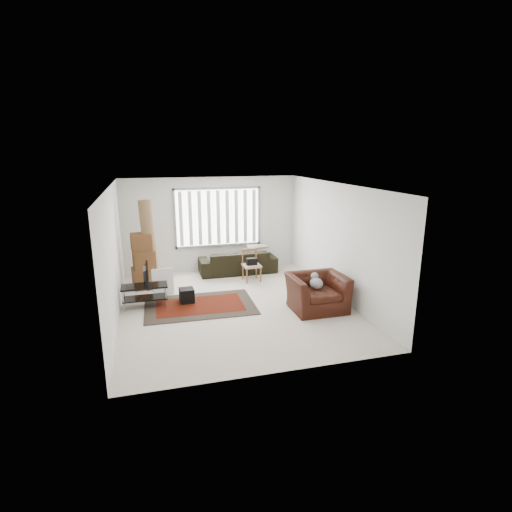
{
  "coord_description": "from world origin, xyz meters",
  "views": [
    {
      "loc": [
        -1.8,
        -8.35,
        3.41
      ],
      "look_at": [
        0.59,
        0.26,
        1.05
      ],
      "focal_mm": 28.0,
      "sensor_mm": 36.0,
      "label": 1
    }
  ],
  "objects_px": {
    "tv_stand": "(145,291)",
    "side_chair": "(251,264)",
    "armchair": "(317,290)",
    "moving_boxes": "(143,263)",
    "sofa": "(238,258)"
  },
  "relations": [
    {
      "from": "tv_stand",
      "to": "side_chair",
      "type": "height_order",
      "value": "side_chair"
    },
    {
      "from": "tv_stand",
      "to": "armchair",
      "type": "relative_size",
      "value": 0.83
    },
    {
      "from": "moving_boxes",
      "to": "side_chair",
      "type": "distance_m",
      "value": 2.8
    },
    {
      "from": "sofa",
      "to": "moving_boxes",
      "type": "bearing_deg",
      "value": 14.15
    },
    {
      "from": "moving_boxes",
      "to": "tv_stand",
      "type": "bearing_deg",
      "value": -90.05
    },
    {
      "from": "moving_boxes",
      "to": "armchair",
      "type": "bearing_deg",
      "value": -34.68
    },
    {
      "from": "tv_stand",
      "to": "side_chair",
      "type": "bearing_deg",
      "value": 22.69
    },
    {
      "from": "tv_stand",
      "to": "sofa",
      "type": "xyz_separation_m",
      "value": [
        2.6,
        1.99,
        0.06
      ]
    },
    {
      "from": "moving_boxes",
      "to": "sofa",
      "type": "relative_size",
      "value": 0.64
    },
    {
      "from": "sofa",
      "to": "side_chair",
      "type": "xyz_separation_m",
      "value": [
        0.19,
        -0.83,
        0.05
      ]
    },
    {
      "from": "side_chair",
      "to": "tv_stand",
      "type": "bearing_deg",
      "value": -160.04
    },
    {
      "from": "moving_boxes",
      "to": "side_chair",
      "type": "xyz_separation_m",
      "value": [
        2.79,
        -0.18,
        -0.19
      ]
    },
    {
      "from": "armchair",
      "to": "side_chair",
      "type": "bearing_deg",
      "value": 110.31
    },
    {
      "from": "moving_boxes",
      "to": "sofa",
      "type": "distance_m",
      "value": 2.69
    },
    {
      "from": "sofa",
      "to": "armchair",
      "type": "bearing_deg",
      "value": 108.66
    }
  ]
}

